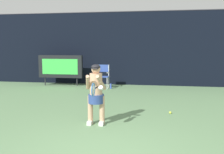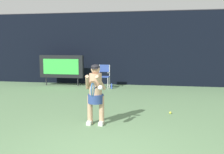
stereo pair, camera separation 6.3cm
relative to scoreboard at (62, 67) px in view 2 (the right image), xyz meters
name	(u,v)px [view 2 (the right image)]	position (x,y,z in m)	size (l,w,h in m)	color
backdrop_screen	(137,49)	(3.62, 0.89, 0.86)	(18.00, 0.12, 3.66)	black
scoreboard	(62,67)	(0.00, 0.00, 0.00)	(2.20, 0.21, 1.50)	black
umpire_chair	(104,75)	(2.19, -0.32, -0.33)	(0.52, 0.44, 1.08)	white
water_bottle	(112,86)	(2.59, -0.49, -0.82)	(0.07, 0.07, 0.27)	blue
tennis_player	(96,92)	(3.12, -5.74, -0.12)	(0.52, 0.59, 1.50)	white
tennis_racket	(93,90)	(3.19, -6.27, 0.03)	(0.03, 0.60, 0.31)	black
tennis_ball_loose	(170,113)	(5.02, -4.44, -0.91)	(0.07, 0.07, 0.07)	#CCDB3D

